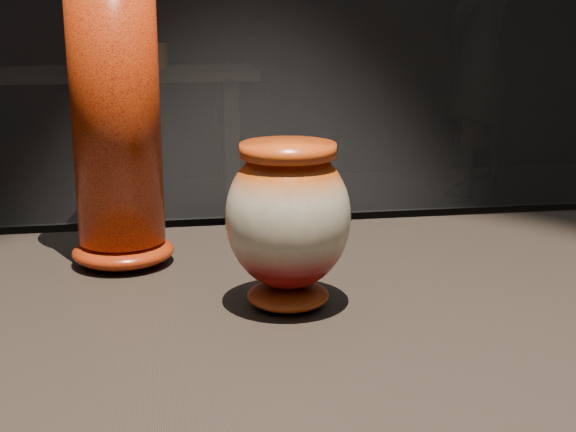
# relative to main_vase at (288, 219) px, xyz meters

# --- Properties ---
(main_vase) EXTENTS (0.18, 0.18, 0.19)m
(main_vase) POSITION_rel_main_vase_xyz_m (0.00, 0.00, 0.00)
(main_vase) COLOR #6B0B09
(main_vase) RESTS_ON display_plinth
(tall_vase) EXTENTS (0.17, 0.17, 0.44)m
(tall_vase) POSITION_rel_main_vase_xyz_m (-0.20, 0.19, 0.11)
(tall_vase) COLOR #CA470D
(tall_vase) RESTS_ON display_plinth
(back_shelf) EXTENTS (2.00, 0.60, 0.90)m
(back_shelf) POSITION_rel_main_vase_xyz_m (-0.60, 3.65, -0.37)
(back_shelf) COLOR black
(back_shelf) RESTS_ON ground
(back_vase_mid) EXTENTS (0.23, 0.23, 0.17)m
(back_vase_mid) POSITION_rel_main_vase_xyz_m (-0.44, 3.59, -0.02)
(back_vase_mid) COLOR #6B0B09
(back_vase_mid) RESTS_ON back_shelf
(back_vase_right) EXTENTS (0.07, 0.07, 0.13)m
(back_vase_right) POSITION_rel_main_vase_xyz_m (-0.11, 3.69, -0.04)
(back_vase_right) COLOR brown
(back_vase_right) RESTS_ON back_shelf
(visitor) EXTENTS (0.79, 0.76, 1.81)m
(visitor) POSITION_rel_main_vase_xyz_m (1.96, 4.19, -0.10)
(visitor) COLOR black
(visitor) RESTS_ON ground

